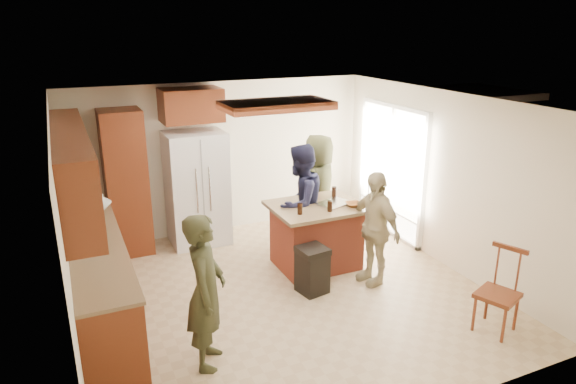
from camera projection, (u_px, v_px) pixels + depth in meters
name	position (u px, v px, depth m)	size (l,w,h in m)	color
room_shell	(462.00, 164.00, 9.59)	(8.00, 5.20, 5.00)	tan
person_front_left	(206.00, 292.00, 5.12)	(0.60, 0.44, 1.65)	#34361F
person_behind_left	(300.00, 204.00, 7.45)	(0.85, 0.53, 1.76)	#191B33
person_behind_right	(319.00, 190.00, 8.07)	(0.86, 0.56, 1.76)	#3A3C23
person_side_right	(374.00, 228.00, 6.82)	(0.92, 0.47, 1.56)	tan
person_counter	(91.00, 251.00, 6.11)	(1.02, 0.47, 1.58)	gray
left_cabinetry	(91.00, 244.00, 5.89)	(0.64, 3.00, 2.30)	maroon
back_wall_units	(143.00, 163.00, 7.67)	(1.80, 0.60, 2.45)	maroon
refrigerator	(197.00, 188.00, 8.06)	(0.90, 0.76, 1.80)	white
kitchen_island	(316.00, 235.00, 7.37)	(1.28, 1.03, 0.93)	#AC422C
island_items	(334.00, 203.00, 7.22)	(0.98, 0.65, 0.15)	silver
trash_bin	(312.00, 270.00, 6.68)	(0.40, 0.40, 0.63)	black
spindle_chair	(498.00, 294.00, 5.80)	(0.55, 0.55, 0.99)	maroon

